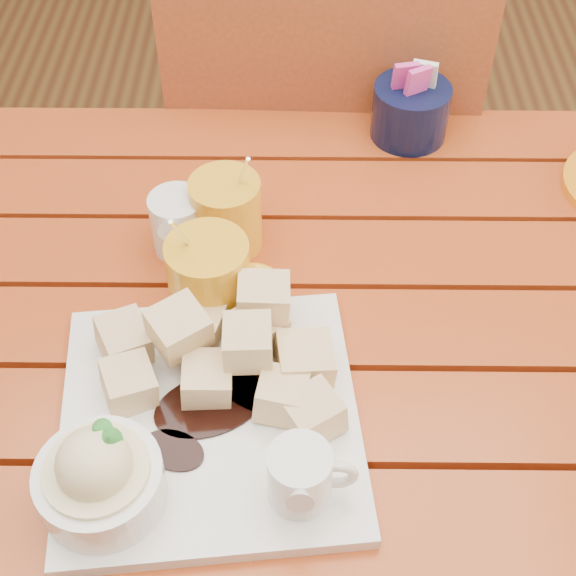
{
  "coord_description": "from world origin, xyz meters",
  "views": [
    {
      "loc": [
        0.06,
        -0.55,
        1.43
      ],
      "look_at": [
        0.05,
        -0.01,
        0.82
      ],
      "focal_mm": 50.0,
      "sensor_mm": 36.0,
      "label": 1
    }
  ],
  "objects_px": {
    "table": "(245,382)",
    "coffee_mug_right": "(212,278)",
    "coffee_mug_left": "(224,213)",
    "chair_far": "(319,171)",
    "dessert_plate": "(192,417)"
  },
  "relations": [
    {
      "from": "table",
      "to": "coffee_mug_right",
      "type": "bearing_deg",
      "value": 143.69
    },
    {
      "from": "table",
      "to": "coffee_mug_left",
      "type": "height_order",
      "value": "coffee_mug_left"
    },
    {
      "from": "coffee_mug_right",
      "to": "chair_far",
      "type": "height_order",
      "value": "chair_far"
    },
    {
      "from": "chair_far",
      "to": "dessert_plate",
      "type": "bearing_deg",
      "value": 79.99
    },
    {
      "from": "coffee_mug_left",
      "to": "coffee_mug_right",
      "type": "height_order",
      "value": "coffee_mug_right"
    },
    {
      "from": "dessert_plate",
      "to": "coffee_mug_left",
      "type": "xyz_separation_m",
      "value": [
        0.01,
        0.27,
        0.01
      ]
    },
    {
      "from": "table",
      "to": "dessert_plate",
      "type": "bearing_deg",
      "value": -105.13
    },
    {
      "from": "coffee_mug_right",
      "to": "chair_far",
      "type": "relative_size",
      "value": 0.16
    },
    {
      "from": "table",
      "to": "chair_far",
      "type": "bearing_deg",
      "value": 79.1
    },
    {
      "from": "dessert_plate",
      "to": "coffee_mug_left",
      "type": "bearing_deg",
      "value": 86.96
    },
    {
      "from": "dessert_plate",
      "to": "coffee_mug_right",
      "type": "xyz_separation_m",
      "value": [
        0.01,
        0.16,
        0.02
      ]
    },
    {
      "from": "table",
      "to": "coffee_mug_right",
      "type": "xyz_separation_m",
      "value": [
        -0.03,
        0.02,
        0.16
      ]
    },
    {
      "from": "table",
      "to": "chair_far",
      "type": "xyz_separation_m",
      "value": [
        0.1,
        0.52,
        -0.11
      ]
    },
    {
      "from": "coffee_mug_right",
      "to": "chair_far",
      "type": "xyz_separation_m",
      "value": [
        0.13,
        0.5,
        -0.27
      ]
    },
    {
      "from": "chair_far",
      "to": "coffee_mug_left",
      "type": "bearing_deg",
      "value": 74.31
    }
  ]
}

